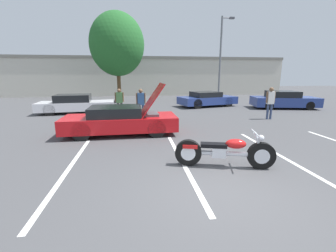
# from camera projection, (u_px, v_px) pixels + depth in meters

# --- Properties ---
(ground_plane) EXTENTS (80.00, 80.00, 0.00)m
(ground_plane) POSITION_uv_depth(u_px,v_px,m) (222.00, 192.00, 4.77)
(ground_plane) COLOR #474749
(parking_stripe_foreground) EXTENTS (0.12, 5.22, 0.01)m
(parking_stripe_foreground) POSITION_uv_depth(u_px,v_px,m) (69.00, 168.00, 5.96)
(parking_stripe_foreground) COLOR white
(parking_stripe_foreground) RESTS_ON ground
(parking_stripe_middle) EXTENTS (0.12, 5.22, 0.01)m
(parking_stripe_middle) POSITION_uv_depth(u_px,v_px,m) (182.00, 162.00, 6.38)
(parking_stripe_middle) COLOR white
(parking_stripe_middle) RESTS_ON ground
(parking_stripe_back) EXTENTS (0.12, 5.22, 0.01)m
(parking_stripe_back) POSITION_uv_depth(u_px,v_px,m) (282.00, 156.00, 6.80)
(parking_stripe_back) COLOR white
(parking_stripe_back) RESTS_ON ground
(far_building) EXTENTS (32.00, 4.20, 4.40)m
(far_building) POSITION_uv_depth(u_px,v_px,m) (150.00, 75.00, 27.32)
(far_building) COLOR beige
(far_building) RESTS_ON ground
(light_pole) EXTENTS (1.21, 0.28, 7.53)m
(light_pole) POSITION_uv_depth(u_px,v_px,m) (221.00, 55.00, 20.86)
(light_pole) COLOR slate
(light_pole) RESTS_ON ground
(tree_background) EXTENTS (4.57, 4.57, 7.52)m
(tree_background) POSITION_uv_depth(u_px,v_px,m) (117.00, 44.00, 18.94)
(tree_background) COLOR brown
(tree_background) RESTS_ON ground
(motorcycle) EXTENTS (2.57, 0.96, 0.99)m
(motorcycle) POSITION_uv_depth(u_px,v_px,m) (224.00, 152.00, 5.97)
(motorcycle) COLOR black
(motorcycle) RESTS_ON ground
(show_car_hood_open) EXTENTS (4.58, 1.79, 2.08)m
(show_car_hood_open) POSITION_uv_depth(u_px,v_px,m) (121.00, 120.00, 9.24)
(show_car_hood_open) COLOR red
(show_car_hood_open) RESTS_ON ground
(parked_car_right_row) EXTENTS (4.73, 2.73, 1.25)m
(parked_car_right_row) POSITION_uv_depth(u_px,v_px,m) (284.00, 100.00, 16.34)
(parked_car_right_row) COLOR navy
(parked_car_right_row) RESTS_ON ground
(parked_car_mid_row) EXTENTS (4.71, 2.92, 1.13)m
(parked_car_mid_row) POSITION_uv_depth(u_px,v_px,m) (207.00, 99.00, 17.34)
(parked_car_mid_row) COLOR navy
(parked_car_mid_row) RESTS_ON ground
(parked_car_left_row) EXTENTS (4.77, 2.13, 1.18)m
(parked_car_left_row) POSITION_uv_depth(u_px,v_px,m) (76.00, 104.00, 14.38)
(parked_car_left_row) COLOR silver
(parked_car_left_row) RESTS_ON ground
(spectator_near_motorcycle) EXTENTS (0.52, 0.22, 1.67)m
(spectator_near_motorcycle) POSITION_uv_depth(u_px,v_px,m) (141.00, 102.00, 12.16)
(spectator_near_motorcycle) COLOR #38476B
(spectator_near_motorcycle) RESTS_ON ground
(spectator_by_show_car) EXTENTS (0.52, 0.21, 1.61)m
(spectator_by_show_car) POSITION_uv_depth(u_px,v_px,m) (119.00, 100.00, 13.23)
(spectator_by_show_car) COLOR #333338
(spectator_by_show_car) RESTS_ON ground
(spectator_midground) EXTENTS (0.52, 0.23, 1.75)m
(spectator_midground) POSITION_uv_depth(u_px,v_px,m) (270.00, 100.00, 12.23)
(spectator_midground) COLOR #38476B
(spectator_midground) RESTS_ON ground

